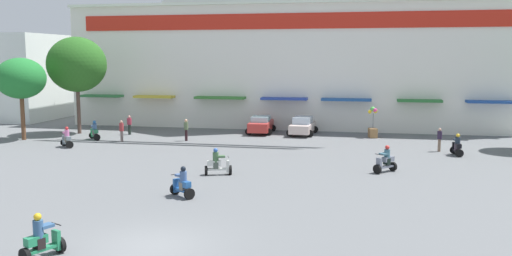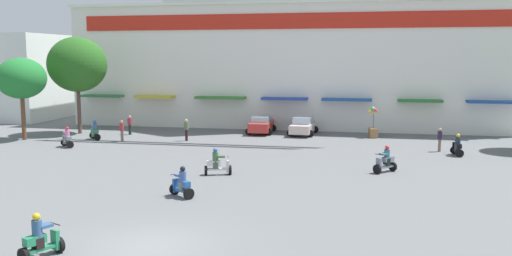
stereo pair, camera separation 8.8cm
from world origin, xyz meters
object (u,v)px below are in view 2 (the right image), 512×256
pedestrian_3 (130,124)px  parked_car_0 (261,125)px  parked_car_1 (303,126)px  pedestrian_2 (186,128)px  scooter_rider_5 (67,139)px  balloon_vendor_cart (373,125)px  scooter_rider_6 (182,184)px  scooter_rider_7 (217,164)px  pedestrian_0 (440,138)px  plaza_tree_2 (21,79)px  scooter_rider_4 (457,146)px  plaza_tree_0 (77,65)px  scooter_rider_3 (385,161)px  scooter_rider_2 (40,240)px  scooter_rider_0 (95,132)px  pedestrian_1 (122,129)px

pedestrian_3 → parked_car_0: bearing=15.3°
parked_car_1 → pedestrian_2: size_ratio=2.51×
scooter_rider_5 → pedestrian_3: bearing=76.2°
balloon_vendor_cart → scooter_rider_6: bearing=-113.1°
scooter_rider_6 → scooter_rider_7: (0.33, 4.89, 0.01)m
pedestrian_0 → plaza_tree_2: bearing=-178.4°
parked_car_0 → scooter_rider_4: bearing=-27.8°
parked_car_0 → scooter_rider_4: scooter_rider_4 is taller
scooter_rider_7 → plaza_tree_0: bearing=139.8°
scooter_rider_3 → pedestrian_3: size_ratio=0.95×
plaza_tree_2 → pedestrian_0: bearing=1.6°
balloon_vendor_cart → pedestrian_3: bearing=-173.3°
parked_car_0 → scooter_rider_7: size_ratio=2.55×
scooter_rider_2 → pedestrian_3: bearing=109.0°
parked_car_1 → scooter_rider_5: 18.57m
parked_car_1 → scooter_rider_3: 15.17m
plaza_tree_2 → parked_car_0: 19.37m
parked_car_0 → scooter_rider_0: scooter_rider_0 is taller
scooter_rider_6 → balloon_vendor_cart: balloon_vendor_cart is taller
scooter_rider_2 → pedestrian_1: bearing=109.5°
scooter_rider_3 → scooter_rider_5: (-22.13, 4.19, -0.02)m
scooter_rider_7 → scooter_rider_0: bearing=141.0°
plaza_tree_0 → pedestrian_3: size_ratio=5.05×
plaza_tree_0 → scooter_rider_2: plaza_tree_0 is taller
plaza_tree_2 → pedestrian_3: plaza_tree_2 is taller
scooter_rider_4 → scooter_rider_5: size_ratio=0.98×
scooter_rider_6 → pedestrian_2: bearing=108.2°
pedestrian_0 → pedestrian_3: size_ratio=1.01×
plaza_tree_2 → parked_car_1: plaza_tree_2 is taller
parked_car_0 → balloon_vendor_cart: (9.29, -0.57, 0.24)m
pedestrian_2 → scooter_rider_0: bearing=-173.3°
scooter_rider_4 → scooter_rider_6: 19.69m
plaza_tree_2 → scooter_rider_0: (5.41, 1.15, -4.15)m
parked_car_0 → scooter_rider_2: 29.62m
pedestrian_1 → scooter_rider_3: bearing=-20.8°
scooter_rider_7 → pedestrian_0: size_ratio=0.96×
scooter_rider_5 → pedestrian_2: bearing=31.5°
parked_car_1 → pedestrian_0: (10.10, -6.19, 0.17)m
parked_car_1 → scooter_rider_4: parked_car_1 is taller
pedestrian_3 → scooter_rider_4: bearing=-10.7°
scooter_rider_4 → pedestrian_3: pedestrian_3 is taller
scooter_rider_6 → pedestrian_1: (-10.01, 14.80, 0.34)m
plaza_tree_0 → pedestrian_3: plaza_tree_0 is taller
parked_car_1 → scooter_rider_0: scooter_rider_0 is taller
plaza_tree_2 → pedestrian_3: 9.01m
pedestrian_3 → balloon_vendor_cart: (19.90, 2.33, 0.09)m
pedestrian_0 → pedestrian_2: size_ratio=0.96×
pedestrian_3 → parked_car_1: bearing=11.1°
balloon_vendor_cart → scooter_rider_4: bearing=-53.2°
scooter_rider_5 → pedestrian_3: size_ratio=0.94×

